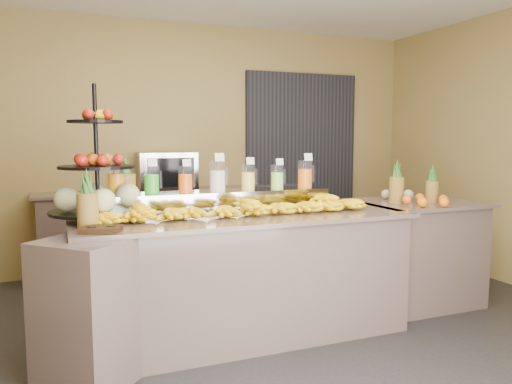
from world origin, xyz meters
TOP-DOWN VIEW (x-y plane):
  - ground at (0.00, 0.00)m, footprint 6.00×6.00m
  - room_envelope at (0.19, 0.79)m, footprint 6.04×5.02m
  - buffet_counter at (-0.12, 0.26)m, footprint 2.75×1.25m
  - right_counter at (1.70, 0.40)m, footprint 1.08×0.88m
  - back_ledge at (0.00, 2.25)m, footprint 3.10×0.55m
  - pitcher_tray at (-0.11, 0.58)m, footprint 1.85×0.30m
  - juice_pitcher_orange_a at (-0.89, 0.58)m, footprint 0.13×0.13m
  - juice_pitcher_green at (-0.63, 0.58)m, footprint 0.11×0.12m
  - juice_pitcher_orange_b at (-0.37, 0.58)m, footprint 0.11×0.12m
  - juice_pitcher_milk at (-0.11, 0.58)m, footprint 0.13×0.13m
  - juice_pitcher_lemon at (0.15, 0.58)m, footprint 0.11×0.12m
  - juice_pitcher_lime at (0.41, 0.58)m, footprint 0.11×0.11m
  - juice_pitcher_orange_c at (0.67, 0.58)m, footprint 0.13×0.13m
  - banana_heap at (-0.07, 0.23)m, footprint 2.14×0.19m
  - fruit_stand at (-0.98, 0.47)m, footprint 0.84×0.84m
  - condiment_caddy at (-1.06, -0.07)m, footprint 0.27×0.24m
  - pineapple_left_a at (-1.12, 0.10)m, footprint 0.13×0.13m
  - pineapple_left_b at (-0.81, 0.72)m, footprint 0.16×0.16m
  - right_fruit_pile at (1.62, 0.26)m, footprint 0.43×0.41m
  - oven_warmer at (-0.17, 2.25)m, footprint 0.64×0.46m

SIDE VIEW (x-z plane):
  - ground at x=0.00m, z-range 0.00..0.00m
  - buffet_counter at x=-0.12m, z-range 0.00..0.93m
  - back_ledge at x=0.00m, z-range 0.00..0.93m
  - right_counter at x=1.70m, z-range 0.00..0.93m
  - condiment_caddy at x=-1.06m, z-range 0.93..0.96m
  - banana_heap at x=-0.07m, z-range 0.91..1.09m
  - right_fruit_pile at x=1.62m, z-range 0.89..1.12m
  - pitcher_tray at x=-0.11m, z-range 0.93..1.08m
  - pineapple_left_a at x=-1.12m, z-range 0.88..1.26m
  - pineapple_left_b at x=-0.81m, z-range 0.88..1.33m
  - oven_warmer at x=-0.17m, z-range 0.93..1.34m
  - juice_pitcher_lime at x=0.41m, z-range 1.04..1.30m
  - fruit_stand at x=-0.98m, z-range 0.70..1.64m
  - juice_pitcher_orange_b at x=-0.37m, z-range 1.04..1.31m
  - juice_pitcher_lemon at x=0.15m, z-range 1.04..1.31m
  - juice_pitcher_green at x=-0.63m, z-range 1.04..1.31m
  - juice_pitcher_orange_c at x=0.67m, z-range 1.03..1.33m
  - juice_pitcher_orange_a at x=-0.89m, z-range 1.03..1.33m
  - juice_pitcher_milk at x=-0.11m, z-range 1.03..1.34m
  - room_envelope at x=0.19m, z-range 0.47..3.29m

